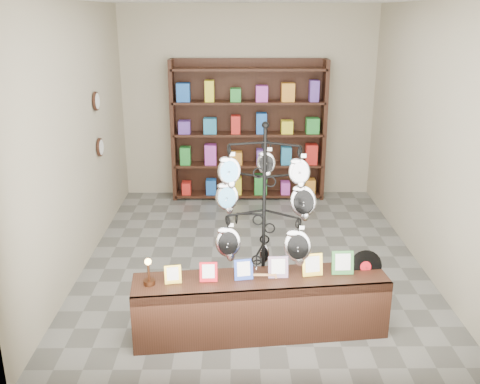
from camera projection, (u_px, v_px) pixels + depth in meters
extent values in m
plane|color=slate|center=(252.00, 257.00, 6.60)|extent=(5.00, 5.00, 0.00)
plane|color=#ADA48C|center=(248.00, 103.00, 8.49)|extent=(4.00, 0.00, 4.00)
plane|color=#ADA48C|center=(265.00, 218.00, 3.75)|extent=(4.00, 0.00, 4.00)
plane|color=#ADA48C|center=(78.00, 138.00, 6.10)|extent=(0.00, 5.00, 5.00)
plane|color=#ADA48C|center=(427.00, 138.00, 6.13)|extent=(0.00, 5.00, 5.00)
cylinder|color=black|center=(262.00, 317.00, 5.28)|extent=(0.44, 0.44, 0.03)
cylinder|color=black|center=(264.00, 228.00, 4.98)|extent=(0.04, 0.04, 1.91)
sphere|color=black|center=(265.00, 125.00, 4.67)|extent=(0.06, 0.06, 0.06)
ellipsoid|color=silver|center=(264.00, 254.00, 5.28)|extent=(0.10, 0.04, 0.20)
cube|color=tan|center=(256.00, 275.00, 4.84)|extent=(0.36, 0.02, 0.04)
cube|color=black|center=(260.00, 306.00, 4.95)|extent=(2.36, 0.73, 0.57)
cube|color=gold|center=(173.00, 274.00, 4.75)|extent=(0.15, 0.07, 0.17)
cube|color=red|center=(208.00, 272.00, 4.78)|extent=(0.16, 0.07, 0.18)
cube|color=#263FA5|center=(244.00, 270.00, 4.82)|extent=(0.17, 0.08, 0.19)
cube|color=#E54C33|center=(278.00, 267.00, 4.85)|extent=(0.19, 0.08, 0.20)
cube|color=gold|center=(312.00, 265.00, 4.88)|extent=(0.20, 0.08, 0.21)
cube|color=#337233|center=(343.00, 263.00, 4.91)|extent=(0.21, 0.09, 0.22)
cylinder|color=black|center=(366.00, 267.00, 5.01)|extent=(0.32, 0.11, 0.31)
cylinder|color=red|center=(366.00, 267.00, 5.01)|extent=(0.11, 0.04, 0.10)
cylinder|color=#442413|center=(149.00, 282.00, 4.75)|extent=(0.11, 0.11, 0.04)
cylinder|color=#442413|center=(149.00, 272.00, 4.72)|extent=(0.02, 0.02, 0.15)
sphere|color=#FFBF59|center=(148.00, 262.00, 4.68)|extent=(0.06, 0.06, 0.06)
cube|color=black|center=(248.00, 129.00, 8.56)|extent=(2.40, 0.04, 2.20)
cube|color=black|center=(173.00, 131.00, 8.40)|extent=(0.06, 0.36, 2.20)
cube|color=black|center=(323.00, 131.00, 8.41)|extent=(0.06, 0.36, 2.20)
cube|color=black|center=(248.00, 194.00, 8.74)|extent=(2.36, 0.36, 0.04)
cube|color=black|center=(248.00, 164.00, 8.58)|extent=(2.36, 0.36, 0.03)
cube|color=black|center=(248.00, 134.00, 8.42)|extent=(2.36, 0.36, 0.04)
cube|color=black|center=(249.00, 102.00, 8.26)|extent=(2.36, 0.36, 0.04)
cube|color=black|center=(249.00, 69.00, 8.10)|extent=(2.36, 0.36, 0.04)
cylinder|color=black|center=(96.00, 101.00, 6.76)|extent=(0.03, 0.24, 0.24)
cylinder|color=black|center=(100.00, 147.00, 6.96)|extent=(0.03, 0.24, 0.24)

